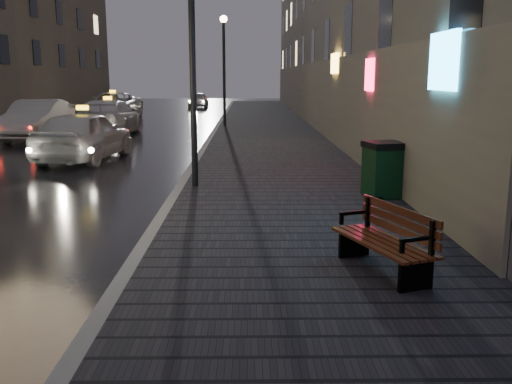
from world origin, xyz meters
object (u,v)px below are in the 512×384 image
Objects in this scene: lamp_near at (192,32)px; car_far at (198,100)px; car_left_mid at (38,120)px; lamp_far at (224,57)px; taxi_mid at (109,118)px; taxi_far at (113,106)px; trash_bin at (384,169)px; bench at (387,239)px; taxi_near at (84,135)px.

car_far is at bearing 94.80° from lamp_near.
car_left_mid is 23.38m from car_far.
lamp_far is 6.64m from taxi_mid.
taxi_far is (-7.05, 22.58, -2.70)m from lamp_near.
car_far is at bearing 88.07° from trash_bin.
bench is 0.32× the size of taxi_mid.
taxi_mid is (2.57, 1.41, -0.02)m from car_left_mid.
car_left_mid is (-10.41, 16.75, 0.24)m from bench.
lamp_near is 13.63m from taxi_mid.
taxi_near is 17.90m from taxi_far.
lamp_far is at bearing -102.80° from taxi_near.
trash_bin is at bearing 122.25° from taxi_mid.
lamp_far reaches higher than car_left_mid.
lamp_near is 3.06× the size of bench.
car_left_mid is at bearing -90.84° from taxi_far.
lamp_far is 0.93× the size of taxi_far.
taxi_mid is (-4.90, 12.43, -2.71)m from lamp_near.
taxi_far is at bearing 68.21° from car_far.
taxi_mid is 10.38m from taxi_far.
bench is (2.94, -5.73, -2.92)m from lamp_near.
lamp_near is at bearing 93.31° from car_far.
car_far is (-2.85, 17.94, -2.84)m from lamp_far.
bench is 0.35× the size of car_left_mid.
taxi_far is at bearing 101.98° from trash_bin.
lamp_far is 3.06× the size of bench.
car_left_mid is at bearing 101.21° from bench.
taxi_mid is 1.42× the size of car_far.
taxi_near is at bearing 127.82° from lamp_near.
bench is 4.68m from trash_bin.
trash_bin is at bearing 148.31° from taxi_near.
trash_bin is at bearing -77.04° from lamp_far.
car_left_mid is 11.56m from taxi_far.
lamp_far reaches higher than taxi_mid.
lamp_far is 1.16× the size of taxi_near.
taxi_mid is 0.95× the size of taxi_far.
bench is (2.94, -21.73, -2.92)m from lamp_far.
taxi_near is 0.94× the size of car_left_mid.
lamp_far is at bearing -41.80° from taxi_far.
bench is at bearing -58.70° from car_left_mid.
taxi_near is 0.80× the size of taxi_far.
lamp_far is at bearing 90.07° from trash_bin.
taxi_mid reaches higher than taxi_near.
trash_bin is 0.21× the size of taxi_mid.
car_left_mid is (-7.47, 11.02, -2.69)m from lamp_near.
car_left_mid is at bearing 124.12° from lamp_near.
taxi_far is at bearing -78.81° from taxi_mid.
taxi_near reaches higher than trash_bin.
lamp_far is 18.39m from car_far.
bench is at bearing 112.54° from taxi_mid.
lamp_near reaches higher than taxi_mid.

